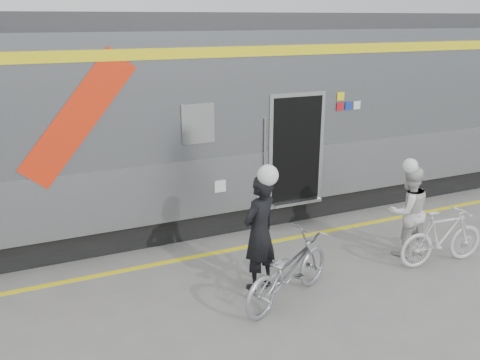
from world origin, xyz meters
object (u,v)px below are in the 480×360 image
woman (408,211)px  bicycle_right (442,237)px  bicycle_left (288,270)px  man (259,233)px

woman → bicycle_right: 0.70m
bicycle_left → bicycle_right: bicycle_left is taller
man → bicycle_left: (0.20, -0.55, -0.41)m
bicycle_left → woman: size_ratio=1.18×
bicycle_left → bicycle_right: (2.96, -0.02, -0.01)m
man → woman: 2.86m
man → bicycle_left: 0.71m
bicycle_left → bicycle_right: bearing=-114.8°
bicycle_right → woman: bearing=34.0°
man → bicycle_left: bearing=85.6°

